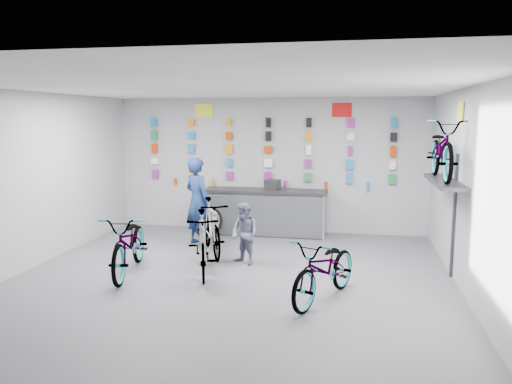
% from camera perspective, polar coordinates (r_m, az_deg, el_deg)
% --- Properties ---
extents(floor, '(8.00, 8.00, 0.00)m').
position_cam_1_polar(floor, '(7.75, -3.64, -10.78)').
color(floor, '#4E4E53').
rests_on(floor, ground).
extents(ceiling, '(8.00, 8.00, 0.00)m').
position_cam_1_polar(ceiling, '(7.33, -3.86, 11.96)').
color(ceiling, white).
rests_on(ceiling, wall_back).
extents(wall_back, '(7.00, 0.00, 7.00)m').
position_cam_1_polar(wall_back, '(11.28, 1.47, 3.11)').
color(wall_back, '#ACACAE').
rests_on(wall_back, floor).
extents(wall_front, '(7.00, 0.00, 7.00)m').
position_cam_1_polar(wall_front, '(3.75, -19.76, -8.32)').
color(wall_front, '#ACACAE').
rests_on(wall_front, floor).
extents(wall_left, '(0.00, 8.00, 8.00)m').
position_cam_1_polar(wall_left, '(8.94, -25.98, 0.86)').
color(wall_left, '#ACACAE').
rests_on(wall_left, floor).
extents(wall_right, '(0.00, 8.00, 8.00)m').
position_cam_1_polar(wall_right, '(7.33, 23.76, -0.51)').
color(wall_right, '#ACACAE').
rests_on(wall_right, floor).
extents(counter, '(2.70, 0.66, 1.00)m').
position_cam_1_polar(counter, '(10.97, 1.04, -2.39)').
color(counter, black).
rests_on(counter, floor).
extents(merch_wall, '(5.57, 0.08, 1.57)m').
position_cam_1_polar(merch_wall, '(11.17, 1.67, 4.55)').
color(merch_wall, '#912188').
rests_on(merch_wall, wall_back).
extents(wall_bracket, '(0.39, 1.90, 2.00)m').
position_cam_1_polar(wall_bracket, '(8.46, 20.86, 0.53)').
color(wall_bracket, '#333338').
rests_on(wall_bracket, wall_right).
extents(sign_left, '(0.42, 0.02, 0.30)m').
position_cam_1_polar(sign_left, '(11.55, -5.98, 9.25)').
color(sign_left, '#FFFB33').
rests_on(sign_left, wall_back).
extents(sign_right, '(0.42, 0.02, 0.30)m').
position_cam_1_polar(sign_right, '(11.05, 9.79, 9.22)').
color(sign_right, red).
rests_on(sign_right, wall_back).
extents(sign_side, '(0.02, 0.40, 0.30)m').
position_cam_1_polar(sign_side, '(8.42, 22.32, 8.51)').
color(sign_side, '#FFFB33').
rests_on(sign_side, wall_right).
extents(bike_left, '(1.06, 2.05, 1.02)m').
position_cam_1_polar(bike_left, '(8.48, -14.24, -5.71)').
color(bike_left, gray).
rests_on(bike_left, floor).
extents(bike_center, '(1.00, 1.79, 1.04)m').
position_cam_1_polar(bike_center, '(8.24, -6.14, -5.86)').
color(bike_center, gray).
rests_on(bike_center, floor).
extents(bike_right, '(1.27, 1.86, 0.93)m').
position_cam_1_polar(bike_right, '(7.11, 7.94, -8.69)').
color(bike_right, gray).
rests_on(bike_right, floor).
extents(bike_service, '(1.20, 1.79, 1.05)m').
position_cam_1_polar(bike_service, '(9.41, -5.11, -4.00)').
color(bike_service, gray).
rests_on(bike_service, floor).
extents(bike_wall, '(0.63, 1.80, 0.95)m').
position_cam_1_polar(bike_wall, '(8.39, 20.55, 4.53)').
color(bike_wall, gray).
rests_on(bike_wall, wall_bracket).
extents(clerk, '(0.77, 0.71, 1.77)m').
position_cam_1_polar(clerk, '(10.12, -6.71, -1.07)').
color(clerk, navy).
rests_on(clerk, floor).
extents(customer, '(0.67, 0.64, 1.10)m').
position_cam_1_polar(customer, '(8.73, -1.32, -4.80)').
color(customer, slate).
rests_on(customer, floor).
extents(spare_wheel, '(0.73, 0.37, 0.69)m').
position_cam_1_polar(spare_wheel, '(10.93, -5.65, -3.28)').
color(spare_wheel, black).
rests_on(spare_wheel, floor).
extents(register, '(0.34, 0.36, 0.22)m').
position_cam_1_polar(register, '(10.85, 1.90, 0.83)').
color(register, black).
rests_on(register, counter).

